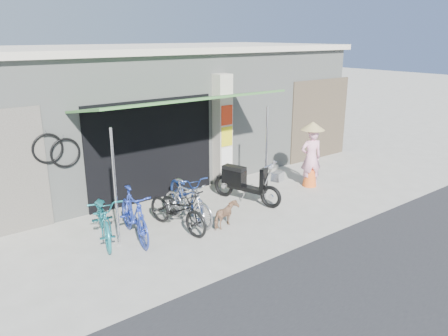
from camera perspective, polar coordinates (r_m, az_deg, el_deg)
ground at (r=9.89m, az=4.50°, el=-6.69°), size 80.00×80.00×0.00m
bicycle_shop at (r=13.42m, az=-10.18°, el=7.63°), size 12.30×5.30×3.66m
shop_pillar at (r=11.74m, az=-0.27°, el=4.89°), size 0.42×0.44×3.00m
awning at (r=9.90m, az=-5.51°, el=8.51°), size 4.60×1.88×2.72m
neighbour_right at (r=14.72m, az=12.38°, el=6.20°), size 2.60×0.06×2.60m
bike_teal at (r=9.08m, az=-15.43°, el=-6.14°), size 1.15×1.99×0.99m
bike_blue at (r=8.94m, az=-11.67°, el=-6.00°), size 0.77×1.80×1.05m
bike_black at (r=9.26m, az=-6.10°, el=-5.38°), size 0.88×1.81×0.91m
bike_silver at (r=9.53m, az=-4.79°, el=-4.47°), size 0.65×1.66×0.97m
bike_navy at (r=10.14m, az=-4.95°, el=-3.21°), size 0.89×1.86×0.94m
street_dog at (r=9.38m, az=0.27°, el=-6.16°), size 0.71×0.49×0.55m
moped at (r=10.71m, az=2.75°, el=-1.90°), size 0.79×1.88×1.09m
nun at (r=11.93m, az=11.31°, el=1.70°), size 0.69×0.64×1.78m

